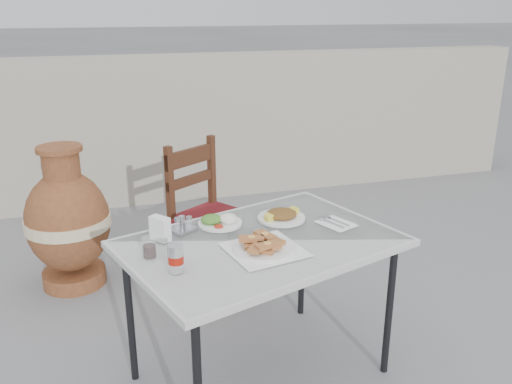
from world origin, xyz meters
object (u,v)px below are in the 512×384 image
object	(u,v)px
condiment_caddy	(183,226)
terracotta_urn	(68,222)
soda_can	(176,258)
cafe_table	(261,250)
chair	(208,216)
salad_chopped_plate	(281,215)
salad_rice_plate	(219,221)
cola_glass	(149,248)
pide_plate	(264,244)
napkin_holder	(160,229)

from	to	relation	value
condiment_caddy	terracotta_urn	xyz separation A→B (m)	(-0.52, 0.95, -0.30)
soda_can	cafe_table	bearing A→B (deg)	25.26
terracotta_urn	condiment_caddy	bearing A→B (deg)	-61.21
chair	terracotta_urn	xyz separation A→B (m)	(-0.77, 0.27, -0.06)
cafe_table	condiment_caddy	xyz separation A→B (m)	(-0.29, 0.18, 0.07)
cafe_table	salad_chopped_plate	bearing A→B (deg)	50.75
cafe_table	terracotta_urn	world-z (taller)	terracotta_urn
salad_rice_plate	soda_can	world-z (taller)	soda_can
salad_rice_plate	salad_chopped_plate	distance (m)	0.28
cafe_table	cola_glass	bearing A→B (deg)	-176.37
cafe_table	salad_chopped_plate	xyz separation A→B (m)	(0.15, 0.19, 0.06)
pide_plate	terracotta_urn	bearing A→B (deg)	123.08
cola_glass	terracotta_urn	xyz separation A→B (m)	(-0.36, 1.15, -0.31)
salad_chopped_plate	cola_glass	size ratio (longest dim) A/B	2.76
soda_can	chair	xyz separation A→B (m)	(0.33, 1.03, -0.27)
cafe_table	salad_chopped_plate	distance (m)	0.25
soda_can	cola_glass	bearing A→B (deg)	118.06
salad_chopped_plate	soda_can	xyz separation A→B (m)	(-0.53, -0.36, 0.03)
pide_plate	terracotta_urn	xyz separation A→B (m)	(-0.80, 1.22, -0.30)
cola_glass	terracotta_urn	bearing A→B (deg)	107.27
pide_plate	condiment_caddy	xyz separation A→B (m)	(-0.28, 0.28, -0.00)
cola_glass	salad_chopped_plate	bearing A→B (deg)	19.52
pide_plate	cola_glass	distance (m)	0.44
pide_plate	cola_glass	size ratio (longest dim) A/B	4.25
pide_plate	soda_can	bearing A→B (deg)	-167.60
napkin_holder	salad_chopped_plate	bearing A→B (deg)	-30.43
chair	cola_glass	bearing A→B (deg)	-148.47
cafe_table	salad_rice_plate	world-z (taller)	salad_rice_plate
salad_rice_plate	salad_chopped_plate	xyz separation A→B (m)	(0.28, -0.02, 0.00)
salad_rice_plate	cola_glass	bearing A→B (deg)	-144.40
chair	terracotta_urn	size ratio (longest dim) A/B	1.02
soda_can	terracotta_urn	distance (m)	1.41
soda_can	chair	world-z (taller)	chair
pide_plate	salad_chopped_plate	world-z (taller)	pide_plate
cafe_table	cola_glass	distance (m)	0.46
salad_rice_plate	condiment_caddy	bearing A→B (deg)	-170.16
salad_chopped_plate	soda_can	world-z (taller)	soda_can
salad_rice_plate	terracotta_urn	distance (m)	1.18
cafe_table	terracotta_urn	size ratio (longest dim) A/B	1.50
salad_rice_plate	soda_can	bearing A→B (deg)	-122.95
cafe_table	salad_rice_plate	size ratio (longest dim) A/B	6.52
pide_plate	salad_chopped_plate	bearing A→B (deg)	59.21
cafe_table	cola_glass	size ratio (longest dim) A/B	16.29
salad_rice_plate	cola_glass	distance (m)	0.40
cafe_table	chair	xyz separation A→B (m)	(-0.05, 0.86, -0.17)
cola_glass	condiment_caddy	world-z (taller)	cola_glass
cafe_table	soda_can	world-z (taller)	soda_can
cola_glass	chair	world-z (taller)	chair
salad_rice_plate	salad_chopped_plate	size ratio (longest dim) A/B	0.90
chair	cafe_table	bearing A→B (deg)	-120.52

